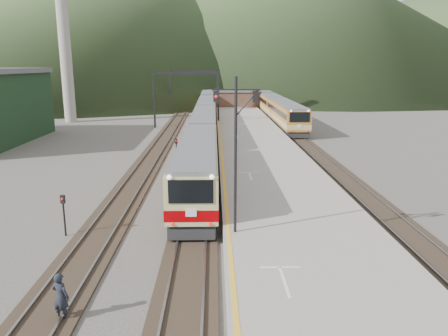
{
  "coord_description": "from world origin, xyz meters",
  "views": [
    {
      "loc": [
        1.18,
        -8.93,
        8.93
      ],
      "look_at": [
        1.84,
        20.43,
        2.0
      ],
      "focal_mm": 35.0,
      "sensor_mm": 36.0,
      "label": 1
    }
  ],
  "objects_px": {
    "main_train": "(207,112)",
    "worker": "(61,297)",
    "signal_mast": "(236,140)",
    "second_train": "(276,108)"
  },
  "relations": [
    {
      "from": "signal_mast",
      "to": "main_train",
      "type": "bearing_deg",
      "value": 92.6
    },
    {
      "from": "second_train",
      "to": "worker",
      "type": "bearing_deg",
      "value": -105.09
    },
    {
      "from": "main_train",
      "to": "second_train",
      "type": "relative_size",
      "value": 2.3
    },
    {
      "from": "second_train",
      "to": "signal_mast",
      "type": "height_order",
      "value": "signal_mast"
    },
    {
      "from": "main_train",
      "to": "second_train",
      "type": "bearing_deg",
      "value": 23.39
    },
    {
      "from": "main_train",
      "to": "worker",
      "type": "relative_size",
      "value": 51.47
    },
    {
      "from": "main_train",
      "to": "signal_mast",
      "type": "bearing_deg",
      "value": -87.4
    },
    {
      "from": "signal_mast",
      "to": "worker",
      "type": "distance_m",
      "value": 9.88
    },
    {
      "from": "worker",
      "to": "second_train",
      "type": "bearing_deg",
      "value": -83.34
    },
    {
      "from": "main_train",
      "to": "second_train",
      "type": "xyz_separation_m",
      "value": [
        11.5,
        4.97,
        0.16
      ]
    }
  ]
}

